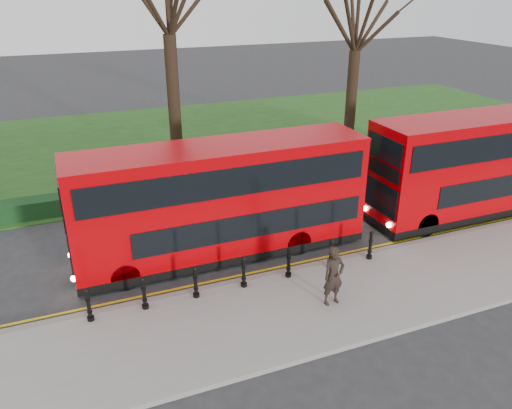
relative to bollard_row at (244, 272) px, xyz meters
name	(u,v)px	position (x,y,z in m)	size (l,w,h in m)	color
ground	(192,277)	(-1.33, 1.35, -0.65)	(120.00, 120.00, 0.00)	#28282B
pavement	(220,329)	(-1.33, -1.65, -0.58)	(60.00, 4.00, 0.15)	gray
kerb	(200,291)	(-1.33, 0.35, -0.58)	(60.00, 0.25, 0.16)	slate
grass_verge	(125,147)	(-1.33, 16.35, -0.62)	(60.00, 18.00, 0.06)	#1C4617
hedge	(151,192)	(-1.33, 8.15, -0.25)	(60.00, 0.90, 0.80)	black
yellow_line_outer	(198,288)	(-1.33, 0.65, -0.64)	(60.00, 0.10, 0.01)	yellow
yellow_line_inner	(196,285)	(-1.33, 0.85, -0.64)	(60.00, 0.10, 0.01)	yellow
tree_right	(358,15)	(10.67, 11.35, 6.61)	(6.40, 6.40, 10.00)	black
bollard_row	(244,272)	(0.00, 0.00, 0.00)	(9.40, 0.15, 1.00)	black
bus_lead	(222,202)	(0.13, 2.46, 1.37)	(10.11, 2.32, 4.02)	#AA0005
bus_rear	(488,164)	(11.40, 1.94, 1.43)	(10.39, 2.39, 4.13)	#AA0005
pedestrian	(334,276)	(2.13, -1.80, 0.43)	(0.68, 0.44, 1.86)	black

